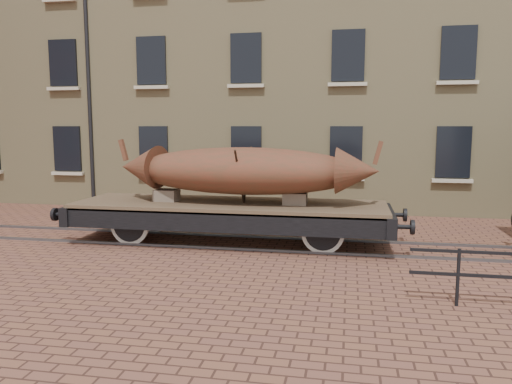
# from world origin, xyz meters

# --- Properties ---
(ground) EXTENTS (90.00, 90.00, 0.00)m
(ground) POSITION_xyz_m (0.00, 0.00, 0.00)
(ground) COLOR brown
(warehouse_cream) EXTENTS (40.00, 10.19, 14.00)m
(warehouse_cream) POSITION_xyz_m (3.00, 9.99, 7.00)
(warehouse_cream) COLOR tan
(warehouse_cream) RESTS_ON ground
(rail_track) EXTENTS (30.00, 1.52, 0.06)m
(rail_track) POSITION_xyz_m (0.00, 0.00, 0.03)
(rail_track) COLOR #59595E
(rail_track) RESTS_ON ground
(flatcar_wagon) EXTENTS (9.11, 2.47, 1.37)m
(flatcar_wagon) POSITION_xyz_m (-1.92, -0.00, 0.86)
(flatcar_wagon) COLOR brown
(flatcar_wagon) RESTS_ON ground
(iron_boat) EXTENTS (6.93, 2.04, 1.64)m
(iron_boat) POSITION_xyz_m (-1.53, -0.00, 1.92)
(iron_boat) COLOR brown
(iron_boat) RESTS_ON flatcar_wagon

